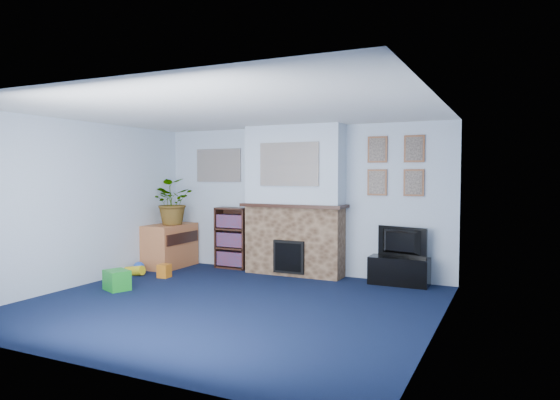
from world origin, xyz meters
The scene contains 26 objects.
floor centered at (0.00, 0.00, 0.00)m, with size 5.00×4.50×0.01m, color #0E1735.
ceiling centered at (0.00, 0.00, 2.40)m, with size 5.00×4.50×0.01m, color white.
wall_back centered at (0.00, 2.25, 1.20)m, with size 5.00×0.04×2.40m, color silver.
wall_front centered at (0.00, -2.25, 1.20)m, with size 5.00×0.04×2.40m, color silver.
wall_left centered at (-2.50, 0.00, 1.20)m, with size 0.04×4.50×2.40m, color silver.
wall_right centered at (2.50, 0.00, 1.20)m, with size 0.04×4.50×2.40m, color silver.
chimney_breast centered at (0.00, 2.05, 1.18)m, with size 1.72×0.50×2.40m.
collage_main centered at (0.00, 1.84, 1.78)m, with size 1.00×0.03×0.68m, color gray.
collage_left centered at (-1.55, 2.23, 1.78)m, with size 0.90×0.03×0.58m, color gray.
portrait_tl centered at (1.30, 2.23, 2.00)m, with size 0.30×0.03×0.40m, color brown.
portrait_tr centered at (1.85, 2.23, 2.00)m, with size 0.30×0.03×0.40m, color brown.
portrait_bl centered at (1.30, 2.23, 1.50)m, with size 0.30×0.03×0.40m, color brown.
portrait_br centered at (1.85, 2.23, 1.50)m, with size 0.30×0.03×0.40m, color brown.
tv_stand centered at (1.69, 2.03, 0.22)m, with size 0.86×0.36×0.41m, color black.
television centered at (1.69, 2.05, 0.63)m, with size 0.77×0.10×0.44m, color black.
bookshelf centered at (-1.19, 2.11, 0.50)m, with size 0.58×0.28×1.05m.
sideboard centered at (-2.24, 1.72, 0.35)m, with size 0.54×0.96×0.75m, color #BC6B3C.
potted_plant centered at (-2.19, 1.67, 1.15)m, with size 0.72×0.62×0.79m, color #26661E.
mantel_clock centered at (0.02, 2.00, 1.22)m, with size 0.11×0.06×0.15m, color gold.
mantel_candle centered at (0.30, 2.00, 1.23)m, with size 0.05×0.05×0.18m, color #B2BFC6.
mantel_teddy centered at (-0.59, 2.00, 1.22)m, with size 0.12×0.12×0.12m, color gray.
mantel_can centered at (0.75, 2.00, 1.21)m, with size 0.06×0.06×0.11m, color orange.
green_crate centered at (-1.82, 0.00, 0.14)m, with size 0.35×0.28×0.28m, color #198C26.
toy_ball centered at (-2.35, 1.05, 0.09)m, with size 0.19×0.19×0.19m, color blue.
toy_block centered at (-1.75, 0.95, 0.11)m, with size 0.17×0.17×0.21m, color orange.
toy_tube centered at (-2.30, 0.89, 0.07)m, with size 0.16×0.16×0.33m, color yellow.
Camera 1 is at (3.23, -5.27, 1.63)m, focal length 32.00 mm.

